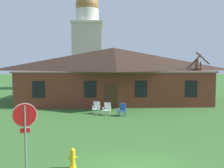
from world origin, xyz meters
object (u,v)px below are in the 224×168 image
object	(u,v)px
stop_sign	(25,126)
lawn_chair_left_end	(122,109)
lawn_chair_near_door	(107,109)
lawn_chair_by_porch	(97,107)
fire_hydrant	(73,159)

from	to	relation	value
stop_sign	lawn_chair_left_end	xyz separation A→B (m)	(4.12, 10.63, -1.39)
lawn_chair_near_door	stop_sign	bearing A→B (deg)	-105.03
lawn_chair_by_porch	lawn_chair_near_door	xyz separation A→B (m)	(0.85, -0.59, 0.00)
lawn_chair_near_door	fire_hydrant	distance (m)	10.15
lawn_chair_by_porch	lawn_chair_left_end	size ratio (longest dim) A/B	1.00
lawn_chair_near_door	lawn_chair_left_end	xyz separation A→B (m)	(1.17, -0.37, 0.00)
stop_sign	lawn_chair_near_door	size ratio (longest dim) A/B	2.79
lawn_chair_near_door	fire_hydrant	bearing A→B (deg)	-98.49
stop_sign	fire_hydrant	xyz separation A→B (m)	(1.45, 0.96, -1.52)
lawn_chair_by_porch	lawn_chair_left_end	distance (m)	2.23
lawn_chair_left_end	fire_hydrant	world-z (taller)	lawn_chair_left_end
lawn_chair_by_porch	lawn_chair_near_door	distance (m)	1.03
lawn_chair_left_end	fire_hydrant	distance (m)	10.03
stop_sign	lawn_chair_near_door	world-z (taller)	stop_sign
lawn_chair_near_door	lawn_chair_left_end	distance (m)	1.22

